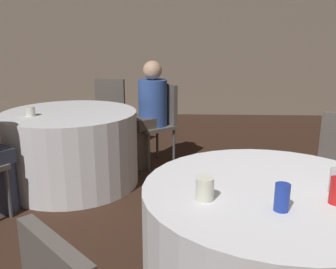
% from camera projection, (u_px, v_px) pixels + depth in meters
% --- Properties ---
extents(wall_back, '(16.00, 0.06, 2.80)m').
position_uv_depth(wall_back, '(218.00, 37.00, 6.66)').
color(wall_back, gray).
rests_on(wall_back, ground_plane).
extents(table_near, '(1.30, 1.30, 0.74)m').
position_uv_depth(table_near, '(268.00, 254.00, 1.94)').
color(table_near, silver).
rests_on(table_near, ground_plane).
extents(table_far, '(1.31, 1.31, 0.74)m').
position_uv_depth(table_far, '(72.00, 148.00, 3.72)').
color(table_far, silver).
rests_on(table_far, ground_plane).
extents(chair_far_north, '(0.46, 0.46, 0.92)m').
position_uv_depth(chair_far_north, '(108.00, 109.00, 4.69)').
color(chair_far_north, '#59514C').
rests_on(chair_far_north, ground_plane).
extents(chair_far_northeast, '(0.56, 0.56, 0.92)m').
position_uv_depth(chair_far_northeast, '(160.00, 116.00, 4.27)').
color(chair_far_northeast, '#59514C').
rests_on(chair_far_northeast, ground_plane).
extents(person_blue_shirt, '(0.47, 0.45, 1.19)m').
position_uv_depth(person_blue_shirt, '(148.00, 114.00, 4.17)').
color(person_blue_shirt, '#4C4238').
rests_on(person_blue_shirt, ground_plane).
extents(soda_can_blue, '(0.07, 0.07, 0.12)m').
position_uv_depth(soda_can_blue, '(282.00, 197.00, 1.60)').
color(soda_can_blue, '#1E38A5').
rests_on(soda_can_blue, table_near).
extents(soda_can_silver, '(0.07, 0.07, 0.12)m').
position_uv_depth(soda_can_silver, '(336.00, 181.00, 1.77)').
color(soda_can_silver, silver).
rests_on(soda_can_silver, table_near).
extents(cup_near, '(0.08, 0.08, 0.11)m').
position_uv_depth(cup_near, '(205.00, 189.00, 1.71)').
color(cup_near, silver).
rests_on(cup_near, table_near).
extents(cup_far, '(0.08, 0.08, 0.09)m').
position_uv_depth(cup_far, '(31.00, 111.00, 3.44)').
color(cup_far, silver).
rests_on(cup_far, table_far).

